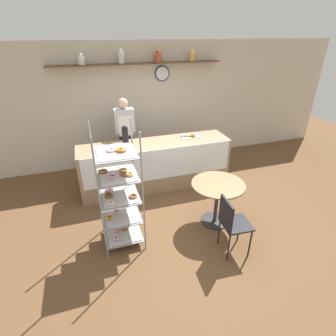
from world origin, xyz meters
TOP-DOWN VIEW (x-y plane):
  - ground_plane at (0.00, 0.00)m, footprint 14.00×14.00m
  - back_wall at (0.00, 2.57)m, footprint 10.00×0.30m
  - display_counter at (0.00, 1.25)m, footprint 2.94×0.68m
  - pastry_rack at (-0.90, -0.13)m, footprint 0.57×0.61m
  - person_worker at (-0.47, 1.85)m, footprint 0.39×0.23m
  - cafe_table at (0.63, -0.18)m, footprint 0.84×0.84m
  - cafe_chair at (0.50, -0.84)m, footprint 0.41×0.41m
  - coffee_carafe at (-0.54, 1.36)m, footprint 0.11×0.11m
  - donut_tray_counter at (0.74, 1.36)m, footprint 0.38×0.26m

SIDE VIEW (x-z plane):
  - ground_plane at x=0.00m, z-range 0.00..0.00m
  - display_counter at x=0.00m, z-range 0.00..0.95m
  - cafe_chair at x=0.50m, z-range 0.10..0.99m
  - cafe_table at x=0.63m, z-range 0.19..0.93m
  - pastry_rack at x=-0.90m, z-range -0.09..1.72m
  - person_worker at x=-0.47m, z-range 0.08..1.78m
  - donut_tray_counter at x=0.74m, z-range 0.95..1.00m
  - coffee_carafe at x=-0.54m, z-range 0.94..1.31m
  - back_wall at x=0.00m, z-range 0.02..2.72m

